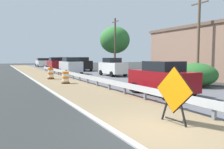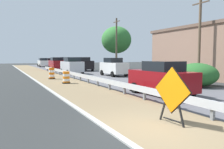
# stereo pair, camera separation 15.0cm
# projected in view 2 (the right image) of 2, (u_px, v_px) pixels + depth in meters

# --- Properties ---
(ground_plane) EXTENTS (160.00, 160.00, 0.00)m
(ground_plane) POSITION_uv_depth(u_px,v_px,m) (153.00, 128.00, 6.80)
(ground_plane) COLOR #2B2D2D
(median_dirt_strip) EXTENTS (3.80, 120.00, 0.01)m
(median_dirt_strip) POSITION_uv_depth(u_px,v_px,m) (170.00, 125.00, 7.12)
(median_dirt_strip) COLOR #7F6B4C
(median_dirt_strip) RESTS_ON ground
(curb_near_edge) EXTENTS (0.20, 120.00, 0.11)m
(curb_near_edge) POSITION_uv_depth(u_px,v_px,m) (116.00, 135.00, 6.22)
(curb_near_edge) COLOR #ADADA8
(curb_near_edge) RESTS_ON ground
(guardrail_median) EXTENTS (0.18, 57.17, 0.71)m
(guardrail_median) POSITION_uv_depth(u_px,v_px,m) (156.00, 93.00, 10.35)
(guardrail_median) COLOR silver
(guardrail_median) RESTS_ON ground
(warning_sign_diamond) EXTENTS (0.17, 1.59, 1.93)m
(warning_sign_diamond) POSITION_uv_depth(u_px,v_px,m) (172.00, 92.00, 7.24)
(warning_sign_diamond) COLOR black
(warning_sign_diamond) RESTS_ON ground
(traffic_barrel_nearest) EXTENTS (0.65, 0.65, 1.07)m
(traffic_barrel_nearest) POSITION_uv_depth(u_px,v_px,m) (134.00, 83.00, 14.44)
(traffic_barrel_nearest) COLOR orange
(traffic_barrel_nearest) RESTS_ON ground
(traffic_barrel_close) EXTENTS (0.70, 0.70, 1.01)m
(traffic_barrel_close) POSITION_uv_depth(u_px,v_px,m) (66.00, 78.00, 18.47)
(traffic_barrel_close) COLOR orange
(traffic_barrel_close) RESTS_ON ground
(traffic_barrel_mid) EXTENTS (0.68, 0.68, 1.14)m
(traffic_barrel_mid) POSITION_uv_depth(u_px,v_px,m) (52.00, 74.00, 22.19)
(traffic_barrel_mid) COLOR orange
(traffic_barrel_mid) RESTS_ON ground
(car_lead_near_lane) EXTENTS (2.14, 4.72, 2.18)m
(car_lead_near_lane) POSITION_uv_depth(u_px,v_px,m) (56.00, 64.00, 37.98)
(car_lead_near_lane) COLOR maroon
(car_lead_near_lane) RESTS_ON ground
(car_trailing_near_lane) EXTENTS (2.10, 4.47, 1.97)m
(car_trailing_near_lane) POSITION_uv_depth(u_px,v_px,m) (50.00, 62.00, 57.66)
(car_trailing_near_lane) COLOR maroon
(car_trailing_near_lane) RESTS_ON ground
(car_lead_far_lane) EXTENTS (2.07, 4.80, 2.01)m
(car_lead_far_lane) POSITION_uv_depth(u_px,v_px,m) (43.00, 62.00, 50.80)
(car_lead_far_lane) COLOR silver
(car_lead_far_lane) RESTS_ON ground
(car_mid_far_lane) EXTENTS (2.13, 4.17, 2.22)m
(car_mid_far_lane) POSITION_uv_depth(u_px,v_px,m) (65.00, 63.00, 44.77)
(car_mid_far_lane) COLOR maroon
(car_mid_far_lane) RESTS_ON ground
(car_trailing_far_lane) EXTENTS (2.22, 4.42, 2.20)m
(car_trailing_far_lane) POSITION_uv_depth(u_px,v_px,m) (72.00, 66.00, 29.08)
(car_trailing_far_lane) COLOR silver
(car_trailing_far_lane) RESTS_ON ground
(car_distant_a) EXTENTS (1.99, 4.28, 2.13)m
(car_distant_a) POSITION_uv_depth(u_px,v_px,m) (114.00, 67.00, 26.01)
(car_distant_a) COLOR silver
(car_distant_a) RESTS_ON ground
(car_distant_b) EXTENTS (2.12, 4.30, 1.98)m
(car_distant_b) POSITION_uv_depth(u_px,v_px,m) (161.00, 78.00, 12.71)
(car_distant_b) COLOR maroon
(car_distant_b) RESTS_ON ground
(car_distant_c) EXTENTS (2.02, 4.65, 2.21)m
(car_distant_c) POSITION_uv_depth(u_px,v_px,m) (84.00, 64.00, 35.69)
(car_distant_c) COLOR black
(car_distant_c) RESTS_ON ground
(roadside_shop_near) EXTENTS (6.44, 13.31, 5.45)m
(roadside_shop_near) POSITION_uv_depth(u_px,v_px,m) (213.00, 52.00, 23.16)
(roadside_shop_near) COLOR #93705B
(roadside_shop_near) RESTS_ON ground
(utility_pole_near) EXTENTS (0.24, 1.80, 7.49)m
(utility_pole_near) POSITION_uv_depth(u_px,v_px,m) (199.00, 38.00, 19.64)
(utility_pole_near) COLOR brown
(utility_pole_near) RESTS_ON ground
(utility_pole_mid) EXTENTS (0.24, 1.80, 7.86)m
(utility_pole_mid) POSITION_uv_depth(u_px,v_px,m) (116.00, 44.00, 32.17)
(utility_pole_mid) COLOR brown
(utility_pole_mid) RESTS_ON ground
(bush_roadside) EXTENTS (3.12, 3.12, 1.77)m
(bush_roadside) POSITION_uv_depth(u_px,v_px,m) (197.00, 75.00, 16.54)
(bush_roadside) COLOR #286028
(bush_roadside) RESTS_ON ground
(tree_roadside) EXTENTS (5.36, 5.36, 7.72)m
(tree_roadside) POSITION_uv_depth(u_px,v_px,m) (116.00, 40.00, 39.42)
(tree_roadside) COLOR #4C3D2D
(tree_roadside) RESTS_ON ground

